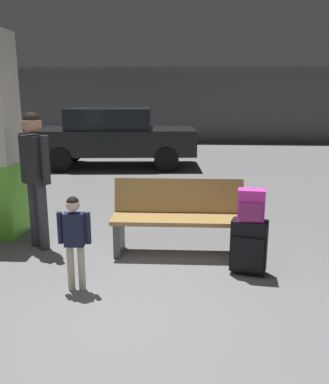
{
  "coord_description": "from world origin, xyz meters",
  "views": [
    {
      "loc": [
        0.52,
        -3.14,
        1.94
      ],
      "look_at": [
        0.2,
        1.3,
        0.85
      ],
      "focal_mm": 38.69,
      "sensor_mm": 36.0,
      "label": 1
    }
  ],
  "objects_px": {
    "bench": "(178,217)",
    "suitcase": "(249,246)",
    "adult": "(35,166)",
    "parked_car_far": "(114,136)",
    "child": "(74,233)",
    "backpack_bright": "(251,206)"
  },
  "relations": [
    {
      "from": "bench",
      "to": "adult",
      "type": "distance_m",
      "value": 1.86
    },
    {
      "from": "suitcase",
      "to": "parked_car_far",
      "type": "bearing_deg",
      "value": 112.6
    },
    {
      "from": "suitcase",
      "to": "adult",
      "type": "height_order",
      "value": "adult"
    },
    {
      "from": "suitcase",
      "to": "adult",
      "type": "bearing_deg",
      "value": 166.41
    },
    {
      "from": "backpack_bright",
      "to": "adult",
      "type": "relative_size",
      "value": 0.2
    },
    {
      "from": "suitcase",
      "to": "child",
      "type": "xyz_separation_m",
      "value": [
        -1.76,
        -0.5,
        0.27
      ]
    },
    {
      "from": "child",
      "to": "adult",
      "type": "xyz_separation_m",
      "value": [
        -0.78,
        1.11,
        0.46
      ]
    },
    {
      "from": "bench",
      "to": "parked_car_far",
      "type": "xyz_separation_m",
      "value": [
        -1.9,
        5.86,
        0.36
      ]
    },
    {
      "from": "child",
      "to": "parked_car_far",
      "type": "relative_size",
      "value": 0.23
    },
    {
      "from": "suitcase",
      "to": "backpack_bright",
      "type": "distance_m",
      "value": 0.45
    },
    {
      "from": "suitcase",
      "to": "backpack_bright",
      "type": "relative_size",
      "value": 1.78
    },
    {
      "from": "backpack_bright",
      "to": "parked_car_far",
      "type": "height_order",
      "value": "parked_car_far"
    },
    {
      "from": "adult",
      "to": "parked_car_far",
      "type": "height_order",
      "value": "adult"
    },
    {
      "from": "child",
      "to": "parked_car_far",
      "type": "bearing_deg",
      "value": 97.61
    },
    {
      "from": "adult",
      "to": "bench",
      "type": "bearing_deg",
      "value": -0.88
    },
    {
      "from": "backpack_bright",
      "to": "child",
      "type": "height_order",
      "value": "child"
    },
    {
      "from": "suitcase",
      "to": "child",
      "type": "relative_size",
      "value": 0.62
    },
    {
      "from": "child",
      "to": "parked_car_far",
      "type": "height_order",
      "value": "parked_car_far"
    },
    {
      "from": "bench",
      "to": "suitcase",
      "type": "relative_size",
      "value": 2.67
    },
    {
      "from": "child",
      "to": "parked_car_far",
      "type": "distance_m",
      "value": 7.0
    },
    {
      "from": "adult",
      "to": "parked_car_far",
      "type": "relative_size",
      "value": 0.4
    },
    {
      "from": "bench",
      "to": "child",
      "type": "height_order",
      "value": "child"
    }
  ]
}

